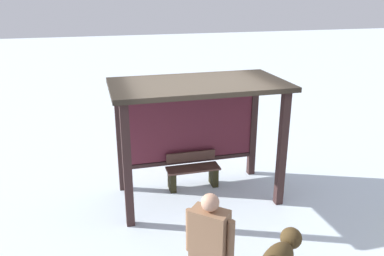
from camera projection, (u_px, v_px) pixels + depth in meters
ground_plane at (198, 195)px, 7.83m from camera, size 60.00×60.00×0.00m
bus_shelter at (195, 110)px, 7.46m from camera, size 3.21×1.71×2.33m
bench_left_inside at (193, 172)px, 8.09m from camera, size 1.10×0.38×0.73m
person_walking at (209, 244)px, 4.74m from camera, size 0.54×0.50×1.67m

